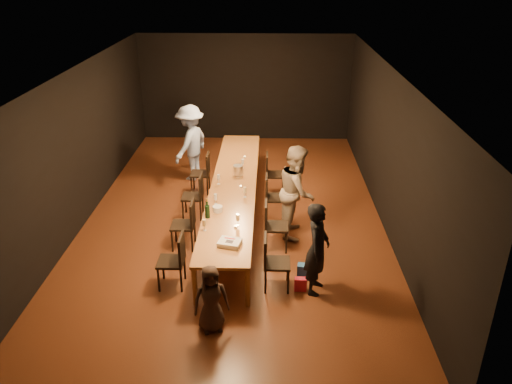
{
  "coord_description": "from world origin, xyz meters",
  "views": [
    {
      "loc": [
        0.7,
        -9.1,
        4.85
      ],
      "look_at": [
        0.47,
        -0.91,
        1.0
      ],
      "focal_mm": 35.0,
      "sensor_mm": 36.0,
      "label": 1
    }
  ],
  "objects_px": {
    "chair_left_3": "(200,173)",
    "chair_right_0": "(277,262)",
    "chair_left_1": "(183,225)",
    "chair_left_0": "(171,261)",
    "table": "(234,186)",
    "chair_left_2": "(192,196)",
    "champagne_bottle": "(207,208)",
    "birthday_cake": "(230,243)",
    "man_blue": "(191,143)",
    "ice_bucket": "(238,170)",
    "chair_right_2": "(276,197)",
    "woman_tan": "(297,191)",
    "chair_right_1": "(276,226)",
    "chair_right_3": "(275,174)",
    "child": "(211,299)",
    "woman_birthday": "(317,249)",
    "plate_stack": "(218,209)"
  },
  "relations": [
    {
      "from": "woman_tan",
      "to": "child",
      "type": "bearing_deg",
      "value": 161.88
    },
    {
      "from": "chair_left_3",
      "to": "ice_bucket",
      "type": "height_order",
      "value": "ice_bucket"
    },
    {
      "from": "woman_tan",
      "to": "chair_right_1",
      "type": "bearing_deg",
      "value": 153.8
    },
    {
      "from": "chair_right_2",
      "to": "man_blue",
      "type": "xyz_separation_m",
      "value": [
        -2.0,
        1.98,
        0.44
      ]
    },
    {
      "from": "chair_left_1",
      "to": "birthday_cake",
      "type": "xyz_separation_m",
      "value": [
        0.95,
        -1.16,
        0.32
      ]
    },
    {
      "from": "chair_left_0",
      "to": "champagne_bottle",
      "type": "xyz_separation_m",
      "value": [
        0.49,
        0.95,
        0.47
      ]
    },
    {
      "from": "chair_left_1",
      "to": "birthday_cake",
      "type": "height_order",
      "value": "chair_left_1"
    },
    {
      "from": "chair_left_1",
      "to": "woman_birthday",
      "type": "bearing_deg",
      "value": -118.53
    },
    {
      "from": "table",
      "to": "chair_right_0",
      "type": "xyz_separation_m",
      "value": [
        0.85,
        -2.4,
        -0.24
      ]
    },
    {
      "from": "woman_birthday",
      "to": "woman_tan",
      "type": "distance_m",
      "value": 1.87
    },
    {
      "from": "chair_left_0",
      "to": "chair_left_1",
      "type": "xyz_separation_m",
      "value": [
        0.0,
        1.2,
        0.0
      ]
    },
    {
      "from": "chair_left_3",
      "to": "birthday_cake",
      "type": "distance_m",
      "value": 3.69
    },
    {
      "from": "plate_stack",
      "to": "champagne_bottle",
      "type": "xyz_separation_m",
      "value": [
        -0.15,
        -0.24,
        0.13
      ]
    },
    {
      "from": "chair_left_0",
      "to": "champagne_bottle",
      "type": "height_order",
      "value": "champagne_bottle"
    },
    {
      "from": "child",
      "to": "ice_bucket",
      "type": "xyz_separation_m",
      "value": [
        0.15,
        3.86,
        0.34
      ]
    },
    {
      "from": "chair_right_2",
      "to": "ice_bucket",
      "type": "distance_m",
      "value": 0.98
    },
    {
      "from": "chair_right_0",
      "to": "ice_bucket",
      "type": "bearing_deg",
      "value": -164.46
    },
    {
      "from": "child",
      "to": "woman_tan",
      "type": "bearing_deg",
      "value": 47.66
    },
    {
      "from": "chair_right_3",
      "to": "ice_bucket",
      "type": "xyz_separation_m",
      "value": [
        -0.79,
        -0.77,
        0.4
      ]
    },
    {
      "from": "woman_birthday",
      "to": "man_blue",
      "type": "bearing_deg",
      "value": 44.62
    },
    {
      "from": "woman_birthday",
      "to": "chair_left_0",
      "type": "bearing_deg",
      "value": 102.63
    },
    {
      "from": "chair_left_3",
      "to": "champagne_bottle",
      "type": "bearing_deg",
      "value": -169.42
    },
    {
      "from": "chair_left_1",
      "to": "chair_left_0",
      "type": "bearing_deg",
      "value": -180.0
    },
    {
      "from": "man_blue",
      "to": "chair_right_0",
      "type": "bearing_deg",
      "value": 47.88
    },
    {
      "from": "champagne_bottle",
      "to": "ice_bucket",
      "type": "height_order",
      "value": "champagne_bottle"
    },
    {
      "from": "chair_left_1",
      "to": "woman_birthday",
      "type": "xyz_separation_m",
      "value": [
        2.32,
        -1.26,
        0.31
      ]
    },
    {
      "from": "chair_left_1",
      "to": "child",
      "type": "relative_size",
      "value": 0.9
    },
    {
      "from": "chair_right_3",
      "to": "child",
      "type": "height_order",
      "value": "child"
    },
    {
      "from": "man_blue",
      "to": "champagne_bottle",
      "type": "xyz_separation_m",
      "value": [
        0.79,
        -3.43,
        0.03
      ]
    },
    {
      "from": "chair_left_3",
      "to": "woman_tan",
      "type": "xyz_separation_m",
      "value": [
        2.09,
        -1.81,
        0.43
      ]
    },
    {
      "from": "chair_left_3",
      "to": "chair_right_0",
      "type": "bearing_deg",
      "value": -154.72
    },
    {
      "from": "champagne_bottle",
      "to": "ice_bucket",
      "type": "relative_size",
      "value": 1.6
    },
    {
      "from": "man_blue",
      "to": "ice_bucket",
      "type": "height_order",
      "value": "man_blue"
    },
    {
      "from": "chair_right_0",
      "to": "chair_right_3",
      "type": "xyz_separation_m",
      "value": [
        0.0,
        3.6,
        0.0
      ]
    },
    {
      "from": "chair_right_2",
      "to": "chair_left_1",
      "type": "height_order",
      "value": "same"
    },
    {
      "from": "chair_left_1",
      "to": "plate_stack",
      "type": "bearing_deg",
      "value": -90.89
    },
    {
      "from": "table",
      "to": "chair_left_2",
      "type": "bearing_deg",
      "value": 180.0
    },
    {
      "from": "chair_left_3",
      "to": "woman_birthday",
      "type": "relative_size",
      "value": 0.6
    },
    {
      "from": "table",
      "to": "chair_left_3",
      "type": "height_order",
      "value": "chair_left_3"
    },
    {
      "from": "chair_right_3",
      "to": "woman_birthday",
      "type": "height_order",
      "value": "woman_birthday"
    },
    {
      "from": "chair_left_0",
      "to": "birthday_cake",
      "type": "height_order",
      "value": "chair_left_0"
    },
    {
      "from": "table",
      "to": "ice_bucket",
      "type": "distance_m",
      "value": 0.46
    },
    {
      "from": "chair_left_3",
      "to": "birthday_cake",
      "type": "bearing_deg",
      "value": -165.06
    },
    {
      "from": "chair_left_0",
      "to": "chair_left_1",
      "type": "distance_m",
      "value": 1.2
    },
    {
      "from": "champagne_bottle",
      "to": "chair_left_2",
      "type": "bearing_deg",
      "value": 108.87
    },
    {
      "from": "chair_left_3",
      "to": "champagne_bottle",
      "type": "relative_size",
      "value": 2.57
    },
    {
      "from": "chair_left_2",
      "to": "child",
      "type": "height_order",
      "value": "child"
    },
    {
      "from": "chair_right_3",
      "to": "chair_right_0",
      "type": "bearing_deg",
      "value": -0.0
    },
    {
      "from": "chair_right_0",
      "to": "woman_tan",
      "type": "height_order",
      "value": "woman_tan"
    },
    {
      "from": "table",
      "to": "champagne_bottle",
      "type": "distance_m",
      "value": 1.51
    }
  ]
}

